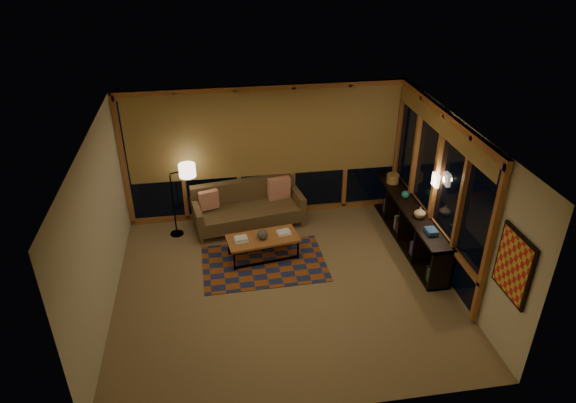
{
  "coord_description": "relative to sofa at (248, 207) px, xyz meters",
  "views": [
    {
      "loc": [
        -1.0,
        -6.7,
        5.38
      ],
      "look_at": [
        0.16,
        0.64,
        1.25
      ],
      "focal_mm": 32.0,
      "sensor_mm": 36.0,
      "label": 1
    }
  ],
  "objects": [
    {
      "name": "vase",
      "position": [
        2.9,
        -1.41,
        0.43
      ],
      "size": [
        0.23,
        0.23,
        0.21
      ],
      "primitive_type": "imported",
      "rotation": [
        0.0,
        0.0,
        0.14
      ],
      "color": "tan",
      "rests_on": "bookshelf"
    },
    {
      "name": "ceramic_pot",
      "position": [
        0.15,
        -1.14,
        0.08
      ],
      "size": [
        0.19,
        0.19,
        0.19
      ],
      "primitive_type": "sphere",
      "rotation": [
        0.0,
        0.0,
        -0.0
      ],
      "color": "black",
      "rests_on": "coffee_table"
    },
    {
      "name": "floor",
      "position": [
        0.41,
        -1.99,
        -0.43
      ],
      "size": [
        5.5,
        5.0,
        0.01
      ],
      "primitive_type": "cube",
      "color": "#A38152",
      "rests_on": "ground"
    },
    {
      "name": "area_rug",
      "position": [
        0.15,
        -1.3,
        -0.42
      ],
      "size": [
        2.19,
        1.49,
        0.01
      ],
      "primitive_type": "cube",
      "rotation": [
        0.0,
        0.0,
        0.02
      ],
      "color": "brown",
      "rests_on": "floor"
    },
    {
      "name": "bookshelf",
      "position": [
        2.9,
        -0.99,
        -0.05
      ],
      "size": [
        0.4,
        3.03,
        0.76
      ],
      "primitive_type": null,
      "color": "black",
      "rests_on": "floor"
    },
    {
      "name": "shelf_book_stack",
      "position": [
        2.9,
        -1.92,
        0.37
      ],
      "size": [
        0.24,
        0.29,
        0.07
      ],
      "primitive_type": null,
      "rotation": [
        0.0,
        0.0,
        0.29
      ],
      "color": "white",
      "rests_on": "bookshelf"
    },
    {
      "name": "window_wall_back",
      "position": [
        0.41,
        0.44,
        0.92
      ],
      "size": [
        5.3,
        0.16,
        2.6
      ],
      "primitive_type": null,
      "color": "#A96131",
      "rests_on": "walls"
    },
    {
      "name": "teal_bowl",
      "position": [
        2.9,
        -0.68,
        0.4
      ],
      "size": [
        0.16,
        0.16,
        0.14
      ],
      "primitive_type": "sphere",
      "rotation": [
        0.0,
        0.0,
        0.1
      ],
      "color": "#186C61",
      "rests_on": "bookshelf"
    },
    {
      "name": "book_stack_b",
      "position": [
        0.55,
        -1.04,
        0.02
      ],
      "size": [
        0.3,
        0.26,
        0.05
      ],
      "primitive_type": null,
      "rotation": [
        0.0,
        0.0,
        0.21
      ],
      "color": "white",
      "rests_on": "coffee_table"
    },
    {
      "name": "basket",
      "position": [
        2.88,
        -0.03,
        0.42
      ],
      "size": [
        0.3,
        0.3,
        0.18
      ],
      "primitive_type": "cylinder",
      "rotation": [
        0.0,
        0.0,
        -0.3
      ],
      "color": "#AA853C",
      "rests_on": "bookshelf"
    },
    {
      "name": "window_wall_right",
      "position": [
        3.09,
        -1.39,
        0.92
      ],
      "size": [
        0.16,
        3.7,
        2.6
      ],
      "primitive_type": null,
      "color": "#A96131",
      "rests_on": "walls"
    },
    {
      "name": "wall_art",
      "position": [
        3.12,
        -3.84,
        1.02
      ],
      "size": [
        0.06,
        0.74,
        0.94
      ],
      "primitive_type": null,
      "color": "red",
      "rests_on": "walls"
    },
    {
      "name": "sofa",
      "position": [
        0.0,
        0.0,
        0.0
      ],
      "size": [
        2.21,
        1.18,
        0.86
      ],
      "primitive_type": null,
      "rotation": [
        0.0,
        0.0,
        0.16
      ],
      "color": "brown",
      "rests_on": "floor"
    },
    {
      "name": "ceiling",
      "position": [
        0.41,
        -1.99,
        2.27
      ],
      "size": [
        5.5,
        5.0,
        0.01
      ],
      "primitive_type": "cube",
      "color": "white",
      "rests_on": "walls"
    },
    {
      "name": "book_stack_a",
      "position": [
        -0.23,
        -1.15,
        0.03
      ],
      "size": [
        0.27,
        0.23,
        0.07
      ],
      "primitive_type": null,
      "rotation": [
        0.0,
        0.0,
        0.13
      ],
      "color": "white",
      "rests_on": "coffee_table"
    },
    {
      "name": "walls",
      "position": [
        0.41,
        -1.99,
        0.92
      ],
      "size": [
        5.51,
        5.01,
        2.7
      ],
      "color": "beige",
      "rests_on": "floor"
    },
    {
      "name": "wall_sconce",
      "position": [
        3.03,
        -1.54,
        1.12
      ],
      "size": [
        0.12,
        0.18,
        0.22
      ],
      "primitive_type": null,
      "color": "#FBE1BD",
      "rests_on": "walls"
    },
    {
      "name": "floor_lamp",
      "position": [
        -1.41,
        -0.07,
        0.28
      ],
      "size": [
        0.55,
        0.44,
        1.42
      ],
      "primitive_type": null,
      "rotation": [
        0.0,
        0.0,
        0.31
      ],
      "color": "black",
      "rests_on": "floor"
    },
    {
      "name": "pillow_right",
      "position": [
        0.65,
        0.29,
        0.22
      ],
      "size": [
        0.46,
        0.23,
        0.44
      ],
      "primitive_type": null,
      "rotation": [
        0.0,
        0.0,
        0.19
      ],
      "color": "#B32503",
      "rests_on": "sofa"
    },
    {
      "name": "pillow_left",
      "position": [
        -0.75,
        0.02,
        0.19
      ],
      "size": [
        0.39,
        0.23,
        0.37
      ],
      "primitive_type": null,
      "rotation": [
        0.0,
        0.0,
        0.31
      ],
      "color": "#B32503",
      "rests_on": "sofa"
    },
    {
      "name": "coffee_table",
      "position": [
        0.16,
        -1.09,
        -0.22
      ],
      "size": [
        1.33,
        0.75,
        0.42
      ],
      "primitive_type": null,
      "rotation": [
        0.0,
        0.0,
        0.15
      ],
      "color": "#A96131",
      "rests_on": "floor"
    }
  ]
}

